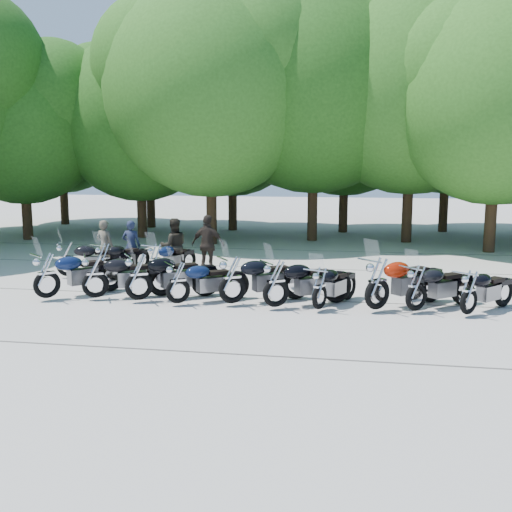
% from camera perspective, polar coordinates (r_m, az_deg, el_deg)
% --- Properties ---
extents(ground, '(90.00, 90.00, 0.00)m').
position_cam_1_polar(ground, '(13.96, -1.04, -5.42)').
color(ground, '#AAA39A').
rests_on(ground, ground).
extents(tree_1, '(6.97, 6.97, 8.55)m').
position_cam_1_polar(tree_1, '(28.57, -21.43, 11.60)').
color(tree_1, '#3A2614').
rests_on(tree_1, ground).
extents(tree_2, '(7.31, 7.31, 8.97)m').
position_cam_1_polar(tree_2, '(27.95, -11.07, 12.63)').
color(tree_2, '#3A2614').
rests_on(tree_2, ground).
extents(tree_3, '(8.70, 8.70, 10.67)m').
position_cam_1_polar(tree_3, '(25.43, -4.39, 15.43)').
color(tree_3, '#3A2614').
rests_on(tree_3, ground).
extents(tree_4, '(9.13, 9.13, 11.20)m').
position_cam_1_polar(tree_4, '(26.63, 5.57, 15.80)').
color(tree_4, '#3A2614').
rests_on(tree_4, ground).
extents(tree_5, '(9.04, 9.04, 11.10)m').
position_cam_1_polar(tree_5, '(26.74, 14.65, 15.39)').
color(tree_5, '#3A2614').
rests_on(tree_5, ground).
extents(tree_6, '(8.00, 8.00, 9.82)m').
position_cam_1_polar(tree_6, '(24.72, 22.06, 13.80)').
color(tree_6, '#3A2614').
rests_on(tree_6, ground).
extents(tree_9, '(7.59, 7.59, 9.32)m').
position_cam_1_polar(tree_9, '(34.86, -18.14, 11.96)').
color(tree_9, '#3A2614').
rests_on(tree_9, ground).
extents(tree_10, '(7.78, 7.78, 9.55)m').
position_cam_1_polar(tree_10, '(32.20, -10.20, 12.78)').
color(tree_10, '#3A2614').
rests_on(tree_10, ground).
extents(tree_11, '(7.56, 7.56, 9.28)m').
position_cam_1_polar(tree_11, '(30.43, -2.29, 12.83)').
color(tree_11, '#3A2614').
rests_on(tree_11, ground).
extents(tree_12, '(7.88, 7.88, 9.67)m').
position_cam_1_polar(tree_12, '(29.84, 8.52, 13.26)').
color(tree_12, '#3A2614').
rests_on(tree_12, ground).
extents(tree_13, '(8.31, 8.31, 10.20)m').
position_cam_1_polar(tree_13, '(31.14, 17.86, 13.33)').
color(tree_13, '#3A2614').
rests_on(tree_13, ground).
extents(motorcycle_0, '(2.14, 2.32, 1.37)m').
position_cam_1_polar(motorcycle_0, '(15.90, -19.34, -1.62)').
color(motorcycle_0, '#0E193E').
rests_on(motorcycle_0, ground).
extents(motorcycle_1, '(2.41, 1.66, 1.32)m').
position_cam_1_polar(motorcycle_1, '(15.60, -15.08, -1.72)').
color(motorcycle_1, black).
rests_on(motorcycle_1, ground).
extents(motorcycle_2, '(2.45, 2.00, 1.39)m').
position_cam_1_polar(motorcycle_2, '(15.08, -11.11, -1.80)').
color(motorcycle_2, black).
rests_on(motorcycle_2, ground).
extents(motorcycle_3, '(2.12, 1.80, 1.22)m').
position_cam_1_polar(motorcycle_3, '(14.61, -7.45, -2.40)').
color(motorcycle_3, '#0D1839').
rests_on(motorcycle_3, ground).
extents(motorcycle_4, '(2.44, 1.98, 1.38)m').
position_cam_1_polar(motorcycle_4, '(14.45, -2.27, -2.12)').
color(motorcycle_4, black).
rests_on(motorcycle_4, ground).
extents(motorcycle_5, '(2.36, 1.93, 1.34)m').
position_cam_1_polar(motorcycle_5, '(14.10, 1.91, -2.49)').
color(motorcycle_5, black).
rests_on(motorcycle_5, ground).
extents(motorcycle_6, '(1.46, 2.15, 1.18)m').
position_cam_1_polar(motorcycle_6, '(14.01, 6.08, -2.95)').
color(motorcycle_6, black).
rests_on(motorcycle_6, ground).
extents(motorcycle_7, '(2.42, 2.32, 1.45)m').
position_cam_1_polar(motorcycle_7, '(14.12, 11.50, -2.42)').
color(motorcycle_7, '#9D1A05').
rests_on(motorcycle_7, ground).
extents(motorcycle_8, '(2.13, 2.00, 1.27)m').
position_cam_1_polar(motorcycle_8, '(14.26, 15.04, -2.82)').
color(motorcycle_8, black).
rests_on(motorcycle_8, ground).
extents(motorcycle_9, '(1.88, 2.01, 1.19)m').
position_cam_1_polar(motorcycle_9, '(14.29, 19.64, -3.16)').
color(motorcycle_9, black).
rests_on(motorcycle_9, ground).
extents(motorcycle_10, '(2.30, 1.42, 1.25)m').
position_cam_1_polar(motorcycle_10, '(18.76, -17.55, -0.16)').
color(motorcycle_10, black).
rests_on(motorcycle_10, ground).
extents(motorcycle_11, '(1.47, 2.23, 1.22)m').
position_cam_1_polar(motorcycle_11, '(18.30, -14.31, -0.29)').
color(motorcycle_11, black).
rests_on(motorcycle_11, ground).
extents(motorcycle_12, '(1.41, 2.24, 1.21)m').
position_cam_1_polar(motorcycle_12, '(17.87, -9.57, -0.36)').
color(motorcycle_12, '#0D193B').
rests_on(motorcycle_12, ground).
extents(rider_0, '(0.67, 0.51, 1.64)m').
position_cam_1_polar(rider_0, '(19.61, -14.20, 0.96)').
color(rider_0, brown).
rests_on(rider_0, ground).
extents(rider_1, '(1.04, 0.95, 1.74)m').
position_cam_1_polar(rider_1, '(18.74, -7.83, 0.93)').
color(rider_1, black).
rests_on(rider_1, ground).
extents(rider_2, '(1.14, 0.62, 1.85)m').
position_cam_1_polar(rider_2, '(18.54, -4.59, 1.08)').
color(rider_2, black).
rests_on(rider_2, ground).
extents(rider_3, '(0.61, 0.41, 1.62)m').
position_cam_1_polar(rider_3, '(19.52, -11.79, 0.98)').
color(rider_3, '#1F2641').
rests_on(rider_3, ground).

